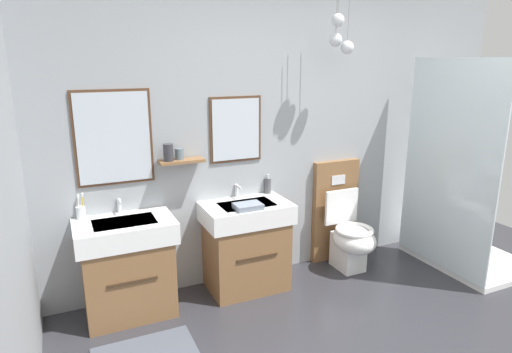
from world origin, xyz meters
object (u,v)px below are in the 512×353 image
toilet (344,228)px  toothbrush_cup (81,212)px  soap_dispenser (268,185)px  folded_hand_towel (248,206)px  shower_tray (461,223)px  vanity_sink_left (127,265)px  vanity_sink_right (246,244)px

toilet → toothbrush_cup: toilet is taller
toothbrush_cup → soap_dispenser: (1.57, 0.01, 0.02)m
toilet → folded_hand_towel: size_ratio=4.55×
folded_hand_towel → shower_tray: 2.13m
toilet → folded_hand_towel: bearing=-171.7°
folded_hand_towel → shower_tray: bearing=-8.4°
soap_dispenser → folded_hand_towel: size_ratio=0.79×
vanity_sink_left → shower_tray: shower_tray is taller
vanity_sink_right → soap_dispenser: bearing=31.2°
toilet → vanity_sink_right: bearing=-179.6°
toothbrush_cup → soap_dispenser: size_ratio=1.15×
vanity_sink_right → soap_dispenser: (0.29, 0.18, 0.44)m
toilet → folded_hand_towel: 1.15m
toothbrush_cup → shower_tray: bearing=-10.6°
vanity_sink_right → soap_dispenser: 0.56m
folded_hand_towel → shower_tray: (2.07, -0.31, -0.36)m
toothbrush_cup → vanity_sink_right: bearing=-7.5°
toothbrush_cup → folded_hand_towel: bearing=-14.3°
vanity_sink_right → soap_dispenser: size_ratio=4.42×
toothbrush_cup → shower_tray: shower_tray is taller
vanity_sink_left → soap_dispenser: bearing=7.9°
soap_dispenser → folded_hand_towel: 0.47m
toilet → shower_tray: 1.11m
shower_tray → soap_dispenser: bearing=160.0°
toothbrush_cup → toilet: bearing=-4.0°
vanity_sink_right → folded_hand_towel: folded_hand_towel is taller
toilet → soap_dispenser: 0.88m
vanity_sink_right → toilet: (1.02, 0.01, -0.03)m
vanity_sink_right → toothbrush_cup: bearing=172.5°
soap_dispenser → folded_hand_towel: bearing=-135.8°
soap_dispenser → toothbrush_cup: bearing=-179.6°
vanity_sink_left → folded_hand_towel: folded_hand_towel is taller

